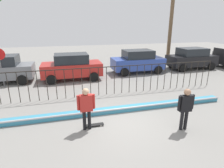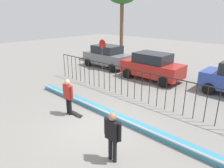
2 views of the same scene
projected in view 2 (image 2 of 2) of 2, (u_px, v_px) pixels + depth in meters
The scene contains 9 objects.
ground_plane at pixel (94, 125), 8.56m from camera, with size 60.00×60.00×0.00m, color gray.
bowl_coping_ledge at pixel (111, 114), 9.26m from camera, with size 11.00×0.40×0.27m.
perimeter_fence at pixel (142, 83), 10.59m from camera, with size 14.04×0.04×1.67m.
skateboarder at pixel (68, 94), 9.21m from camera, with size 0.69×0.26×1.70m.
skateboard at pixel (76, 114), 9.43m from camera, with size 0.80×0.20×0.07m.
camera_operator at pixel (113, 133), 6.20m from camera, with size 0.68×0.26×1.68m.
parked_car_gray at pixel (107, 56), 17.73m from camera, with size 4.30×2.12×1.90m.
parked_car_red at pixel (152, 66), 14.31m from camera, with size 4.30×2.12×1.90m.
stop_sign at pixel (102, 50), 16.71m from camera, with size 0.76×0.07×2.50m.
Camera 2 is at (5.70, -4.98, 4.43)m, focal length 32.65 mm.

